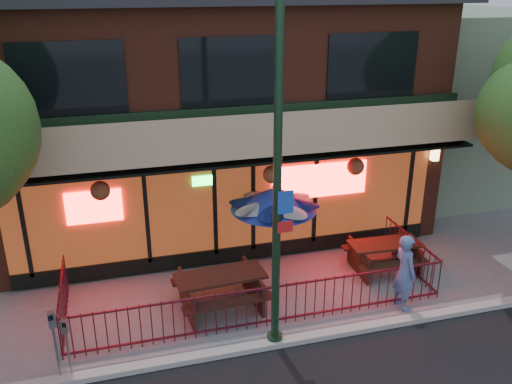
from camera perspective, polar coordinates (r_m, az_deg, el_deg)
ground at (r=11.95m, az=1.39°, el=-14.44°), size 80.00×80.00×0.00m
curb at (r=11.53m, az=2.14°, el=-15.60°), size 80.00×0.25×0.12m
restaurant_building at (r=16.84m, az=-5.64°, el=11.59°), size 12.96×9.49×8.05m
neighbor_building at (r=21.05m, az=19.38°, el=9.39°), size 6.00×7.00×6.00m
patio_fence at (r=11.99m, az=0.71°, el=-10.64°), size 8.44×2.62×1.00m
street_light at (r=10.05m, az=2.23°, el=-1.11°), size 0.43×0.32×7.00m
picnic_table_left at (r=12.41m, az=-3.75°, el=-9.84°), size 2.11×1.67×0.86m
picnic_table_right at (r=14.29m, az=13.37°, el=-6.16°), size 1.87×1.47×0.78m
patio_umbrella at (r=13.10m, az=1.89°, el=-0.69°), size 2.11×2.11×2.41m
pedestrian at (r=12.69m, az=15.37°, el=-8.10°), size 0.51×0.71×1.81m
parking_meter_near at (r=10.82m, az=-19.31°, el=-14.44°), size 0.14×0.13×1.30m
parking_meter_far at (r=10.77m, az=-20.49°, el=-13.91°), size 0.16×0.15×1.51m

